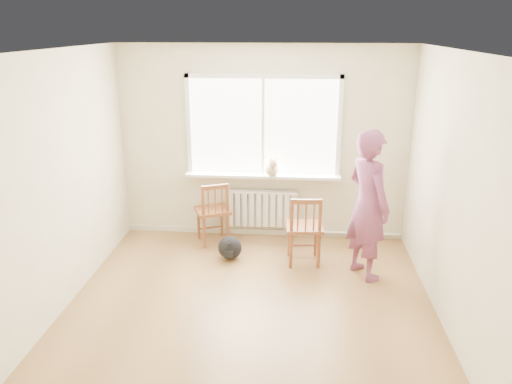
% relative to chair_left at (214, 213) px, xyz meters
% --- Properties ---
extents(floor, '(4.50, 4.50, 0.00)m').
position_rel_chair_left_xyz_m(floor, '(0.66, -1.86, -0.45)').
color(floor, olive).
rests_on(floor, ground).
extents(ceiling, '(4.50, 4.50, 0.00)m').
position_rel_chair_left_xyz_m(ceiling, '(0.66, -1.86, 2.25)').
color(ceiling, white).
rests_on(ceiling, back_wall).
extents(back_wall, '(4.00, 0.01, 2.70)m').
position_rel_chair_left_xyz_m(back_wall, '(0.66, 0.39, 0.90)').
color(back_wall, beige).
rests_on(back_wall, ground).
extents(window, '(2.12, 0.05, 1.42)m').
position_rel_chair_left_xyz_m(window, '(0.66, 0.36, 1.21)').
color(window, white).
rests_on(window, back_wall).
extents(windowsill, '(2.15, 0.22, 0.04)m').
position_rel_chair_left_xyz_m(windowsill, '(0.66, 0.28, 0.48)').
color(windowsill, white).
rests_on(windowsill, back_wall).
extents(radiator, '(1.00, 0.12, 0.55)m').
position_rel_chair_left_xyz_m(radiator, '(0.66, 0.30, -0.01)').
color(radiator, white).
rests_on(radiator, back_wall).
extents(heating_pipe, '(1.40, 0.04, 0.04)m').
position_rel_chair_left_xyz_m(heating_pipe, '(1.91, 0.33, -0.37)').
color(heating_pipe, silver).
rests_on(heating_pipe, back_wall).
extents(baseboard, '(4.00, 0.03, 0.08)m').
position_rel_chair_left_xyz_m(baseboard, '(0.66, 0.37, -0.41)').
color(baseboard, beige).
rests_on(baseboard, ground).
extents(chair_left, '(0.58, 0.57, 0.90)m').
position_rel_chair_left_xyz_m(chair_left, '(0.00, 0.00, 0.00)').
color(chair_left, brown).
rests_on(chair_left, floor).
extents(chair_right, '(0.49, 0.47, 0.92)m').
position_rel_chair_left_xyz_m(chair_right, '(1.25, -0.53, 0.01)').
color(chair_right, brown).
rests_on(chair_right, floor).
extents(person, '(0.71, 0.79, 1.82)m').
position_rel_chair_left_xyz_m(person, '(1.98, -0.76, 0.45)').
color(person, '#C7427A').
rests_on(person, floor).
extents(cat, '(0.24, 0.44, 0.30)m').
position_rel_chair_left_xyz_m(cat, '(0.80, 0.19, 0.62)').
color(cat, beige).
rests_on(cat, windowsill).
extents(backpack, '(0.36, 0.31, 0.31)m').
position_rel_chair_left_xyz_m(backpack, '(0.29, -0.47, -0.30)').
color(backpack, black).
rests_on(backpack, floor).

